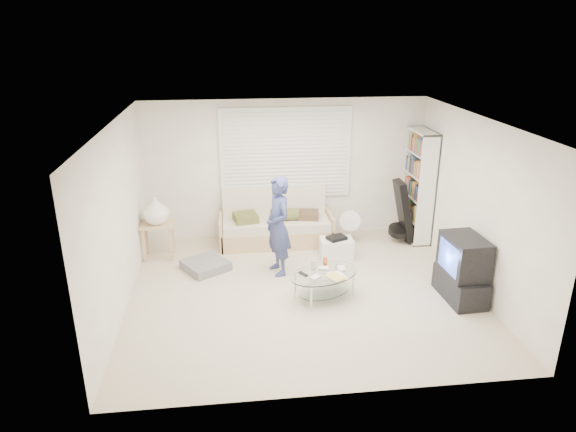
{
  "coord_description": "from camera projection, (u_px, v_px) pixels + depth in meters",
  "views": [
    {
      "loc": [
        -1.0,
        -6.6,
        3.69
      ],
      "look_at": [
        -0.18,
        0.3,
        1.09
      ],
      "focal_mm": 32.0,
      "sensor_mm": 36.0,
      "label": 1
    }
  ],
  "objects": [
    {
      "name": "storage_bin",
      "position": [
        336.0,
        248.0,
        8.6
      ],
      "size": [
        0.56,
        0.4,
        0.38
      ],
      "color": "white",
      "rests_on": "ground"
    },
    {
      "name": "coffee_table",
      "position": [
        325.0,
        278.0,
        7.27
      ],
      "size": [
        1.23,
        1.05,
        0.51
      ],
      "color": "silver",
      "rests_on": "ground"
    },
    {
      "name": "side_table",
      "position": [
        156.0,
        213.0,
        8.38
      ],
      "size": [
        0.54,
        0.44,
        1.07
      ],
      "color": "tan",
      "rests_on": "ground"
    },
    {
      "name": "standing_person",
      "position": [
        278.0,
        226.0,
        7.86
      ],
      "size": [
        0.53,
        0.66,
        1.57
      ],
      "primitive_type": "imported",
      "rotation": [
        0.0,
        0.0,
        -1.27
      ],
      "color": "navy",
      "rests_on": "ground"
    },
    {
      "name": "bookshelf",
      "position": [
        418.0,
        186.0,
        9.1
      ],
      "size": [
        0.31,
        0.84,
        1.99
      ],
      "color": "white",
      "rests_on": "ground"
    },
    {
      "name": "ground",
      "position": [
        303.0,
        292.0,
        7.54
      ],
      "size": [
        5.0,
        5.0,
        0.0
      ],
      "primitive_type": "plane",
      "color": "#B9A990",
      "rests_on": "ground"
    },
    {
      "name": "grey_floor_pillow",
      "position": [
        206.0,
        265.0,
        8.21
      ],
      "size": [
        0.85,
        0.85,
        0.14
      ],
      "primitive_type": "cube",
      "rotation": [
        0.0,
        0.0,
        0.58
      ],
      "color": "slate",
      "rests_on": "ground"
    },
    {
      "name": "room_shell",
      "position": [
        299.0,
        176.0,
        7.41
      ],
      "size": [
        5.02,
        4.52,
        2.51
      ],
      "color": "beige",
      "rests_on": "ground"
    },
    {
      "name": "floor_fan",
      "position": [
        349.0,
        224.0,
        9.1
      ],
      "size": [
        0.38,
        0.25,
        0.62
      ],
      "color": "white",
      "rests_on": "ground"
    },
    {
      "name": "tv_unit",
      "position": [
        462.0,
        269.0,
        7.21
      ],
      "size": [
        0.51,
        0.88,
        0.94
      ],
      "color": "black",
      "rests_on": "ground"
    },
    {
      "name": "window_blinds",
      "position": [
        286.0,
        153.0,
        9.04
      ],
      "size": [
        2.32,
        0.08,
        1.62
      ],
      "color": "silver",
      "rests_on": "ground"
    },
    {
      "name": "guitar_case",
      "position": [
        403.0,
        216.0,
        9.1
      ],
      "size": [
        0.43,
        0.42,
        1.12
      ],
      "color": "black",
      "rests_on": "ground"
    },
    {
      "name": "futon_sofa",
      "position": [
        276.0,
        226.0,
        9.14
      ],
      "size": [
        2.0,
        0.8,
        0.98
      ],
      "color": "tan",
      "rests_on": "ground"
    }
  ]
}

